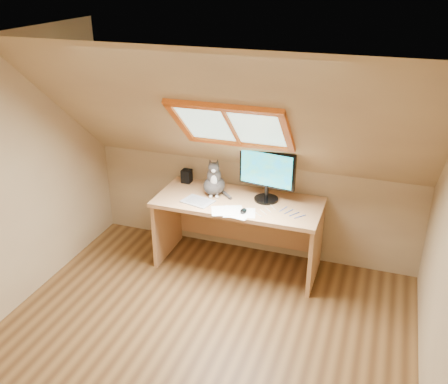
% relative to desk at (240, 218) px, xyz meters
% --- Properties ---
extents(ground, '(3.50, 3.50, 0.00)m').
position_rel_desk_xyz_m(ground, '(0.04, -1.45, -0.52)').
color(ground, brown).
rests_on(ground, ground).
extents(room_shell, '(3.52, 3.52, 2.41)m').
position_rel_desk_xyz_m(room_shell, '(0.04, -1.54, 0.91)').
color(room_shell, tan).
rests_on(room_shell, ground).
extents(desk, '(1.65, 0.72, 0.75)m').
position_rel_desk_xyz_m(desk, '(0.00, 0.00, 0.00)').
color(desk, tan).
rests_on(desk, ground).
extents(monitor, '(0.57, 0.24, 0.52)m').
position_rel_desk_xyz_m(monitor, '(0.26, 0.02, 0.53)').
color(monitor, black).
rests_on(monitor, desk).
extents(cat, '(0.28, 0.31, 0.40)m').
position_rel_desk_xyz_m(cat, '(-0.28, -0.01, 0.37)').
color(cat, '#47413F').
rests_on(cat, desk).
extents(desk_speaker, '(0.10, 0.10, 0.14)m').
position_rel_desk_xyz_m(desk_speaker, '(-0.66, 0.18, 0.30)').
color(desk_speaker, black).
rests_on(desk_speaker, desk).
extents(graphics_tablet, '(0.33, 0.27, 0.01)m').
position_rel_desk_xyz_m(graphics_tablet, '(-0.37, -0.23, 0.23)').
color(graphics_tablet, '#B2B2B7').
rests_on(graphics_tablet, desk).
extents(mouse, '(0.06, 0.11, 0.03)m').
position_rel_desk_xyz_m(mouse, '(0.12, -0.30, 0.24)').
color(mouse, black).
rests_on(mouse, desk).
extents(papers, '(0.35, 0.30, 0.01)m').
position_rel_desk_xyz_m(papers, '(-0.00, -0.33, 0.23)').
color(papers, white).
rests_on(papers, desk).
extents(cables, '(0.51, 0.26, 0.01)m').
position_rel_desk_xyz_m(cables, '(0.46, -0.19, 0.23)').
color(cables, silver).
rests_on(cables, desk).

